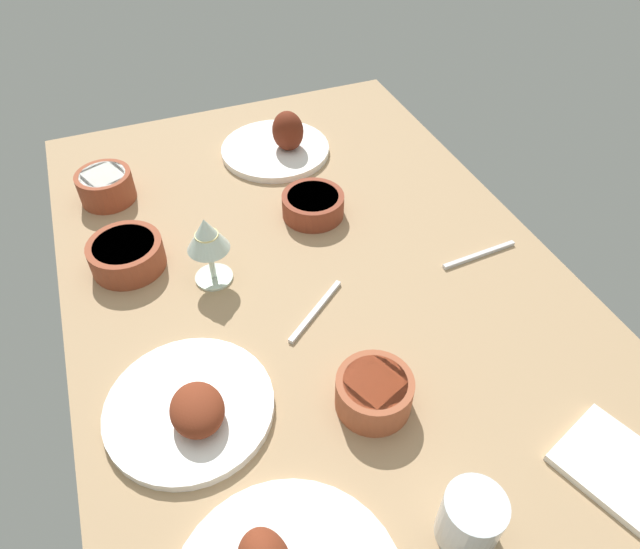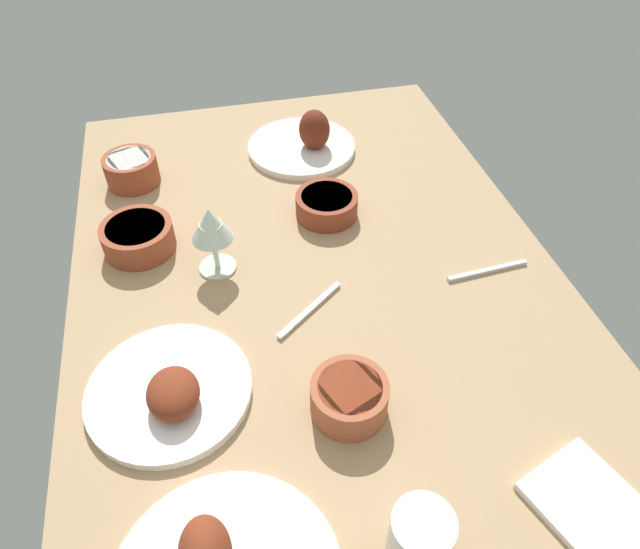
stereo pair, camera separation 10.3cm
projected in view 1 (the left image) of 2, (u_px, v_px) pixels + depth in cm
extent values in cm
cube|color=tan|center=(320.00, 290.00, 105.96)|extent=(140.00, 90.00, 4.00)
cylinder|color=white|center=(190.00, 408.00, 84.73)|extent=(25.33, 25.33, 1.60)
ellipsoid|color=maroon|center=(197.00, 410.00, 80.89)|extent=(9.22, 7.79, 5.09)
cylinder|color=white|center=(275.00, 150.00, 134.84)|extent=(25.49, 25.49, 1.60)
ellipsoid|color=#602314|center=(288.00, 131.00, 131.18)|extent=(7.91, 7.20, 9.33)
cylinder|color=brown|center=(106.00, 187.00, 120.32)|extent=(11.53, 11.53, 6.40)
cylinder|color=white|center=(103.00, 176.00, 118.42)|extent=(9.45, 9.45, 1.00)
cylinder|color=brown|center=(127.00, 255.00, 105.76)|extent=(13.75, 13.75, 5.55)
cylinder|color=#4C192D|center=(124.00, 246.00, 104.16)|extent=(11.27, 11.27, 1.00)
cylinder|color=#A35133|center=(374.00, 393.00, 84.10)|extent=(11.58, 11.58, 5.87)
cylinder|color=#9E3314|center=(375.00, 383.00, 82.38)|extent=(9.49, 9.49, 1.00)
cylinder|color=brown|center=(313.00, 205.00, 117.08)|extent=(12.83, 12.83, 4.79)
cylinder|color=#D6BC70|center=(313.00, 198.00, 115.74)|extent=(10.52, 10.52, 1.00)
cylinder|color=silver|center=(214.00, 277.00, 105.15)|extent=(7.00, 7.00, 0.50)
cylinder|color=silver|center=(211.00, 262.00, 102.51)|extent=(1.00, 1.00, 7.00)
cone|color=silver|center=(206.00, 234.00, 97.76)|extent=(7.60, 7.60, 6.50)
cylinder|color=beige|center=(207.00, 240.00, 98.78)|extent=(4.18, 4.18, 2.80)
cylinder|color=silver|center=(471.00, 519.00, 69.56)|extent=(7.79, 7.79, 8.61)
cube|color=white|center=(630.00, 477.00, 77.29)|extent=(21.67, 18.17, 1.20)
cube|color=silver|center=(479.00, 255.00, 109.26)|extent=(1.96, 16.33, 0.80)
cube|color=silver|center=(316.00, 311.00, 99.02)|extent=(10.53, 13.41, 0.80)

